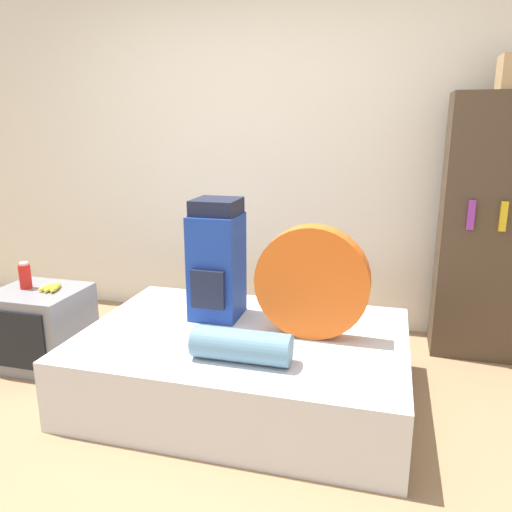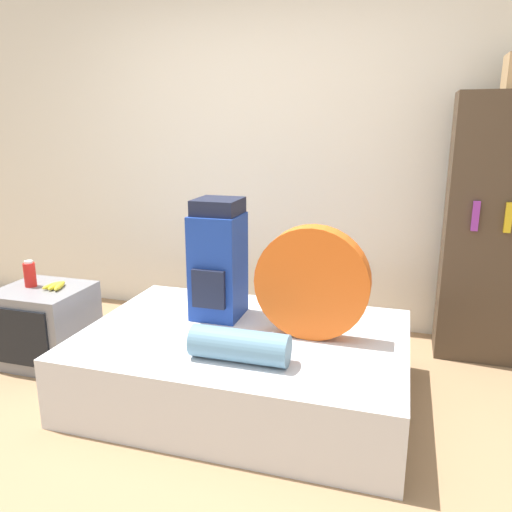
% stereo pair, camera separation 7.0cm
% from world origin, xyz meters
% --- Properties ---
extents(ground_plane, '(16.00, 16.00, 0.00)m').
position_xyz_m(ground_plane, '(0.00, 0.00, 0.00)').
color(ground_plane, '#997551').
extents(wall_back, '(8.00, 0.05, 2.60)m').
position_xyz_m(wall_back, '(0.00, 1.85, 1.30)').
color(wall_back, silver).
rests_on(wall_back, ground_plane).
extents(bed, '(1.79, 1.25, 0.39)m').
position_xyz_m(bed, '(0.17, 0.60, 0.19)').
color(bed, silver).
rests_on(bed, ground_plane).
extents(backpack, '(0.28, 0.33, 0.72)m').
position_xyz_m(backpack, '(-0.05, 0.81, 0.74)').
color(backpack, navy).
rests_on(backpack, bed).
extents(tent_bag, '(0.62, 0.13, 0.62)m').
position_xyz_m(tent_bag, '(0.54, 0.66, 0.70)').
color(tent_bag, '#E05B19').
rests_on(tent_bag, bed).
extents(sleeping_roll, '(0.49, 0.16, 0.16)m').
position_xyz_m(sleeping_roll, '(0.26, 0.26, 0.47)').
color(sleeping_roll, '#5B849E').
rests_on(sleeping_roll, bed).
extents(television, '(0.54, 0.50, 0.50)m').
position_xyz_m(television, '(-1.21, 0.65, 0.25)').
color(television, gray).
rests_on(television, ground_plane).
extents(canister, '(0.07, 0.07, 0.17)m').
position_xyz_m(canister, '(-1.30, 0.66, 0.58)').
color(canister, red).
rests_on(canister, television).
extents(banana_bunch, '(0.13, 0.17, 0.04)m').
position_xyz_m(banana_bunch, '(-1.12, 0.68, 0.52)').
color(banana_bunch, yellow).
rests_on(banana_bunch, television).
extents(bookshelf, '(0.69, 0.34, 1.72)m').
position_xyz_m(bookshelf, '(1.59, 1.56, 0.86)').
color(bookshelf, '#473828').
rests_on(bookshelf, ground_plane).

